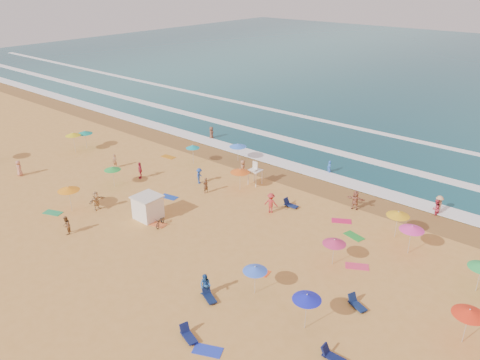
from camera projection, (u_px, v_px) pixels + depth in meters
The scene contains 12 objects.
ground at pixel (194, 216), 41.62m from camera, with size 220.00×220.00×0.00m, color gold.
ocean at pixel (471, 71), 100.38m from camera, with size 220.00×140.00×0.18m, color #0C4756.
wet_sand at pixel (276, 173), 50.36m from camera, with size 220.00×220.00×0.00m, color olive.
surf_foam at pixel (319, 150), 56.49m from camera, with size 200.00×18.70×0.05m.
cabana at pixel (148, 208), 40.85m from camera, with size 2.00×2.00×2.00m, color white.
cabana_roof at pixel (147, 197), 40.42m from camera, with size 2.20×2.20×0.12m, color silver.
bicycle at pixel (160, 222), 39.78m from camera, with size 0.54×1.55×0.82m, color black.
lifeguard_stand at pixel (255, 175), 47.25m from camera, with size 1.20×1.20×2.10m, color white, non-canonical shape.
beach_umbrellas at pixel (214, 189), 41.69m from camera, with size 51.85×20.93×0.78m.
loungers at pixel (206, 266), 34.31m from camera, with size 52.07×23.28×0.34m.
towels at pixel (196, 226), 39.97m from camera, with size 33.83×21.26×0.03m.
beachgoers at pixel (238, 190), 44.55m from camera, with size 37.79×26.19×2.13m.
Camera 1 is at (26.63, -25.48, 20.03)m, focal length 35.00 mm.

